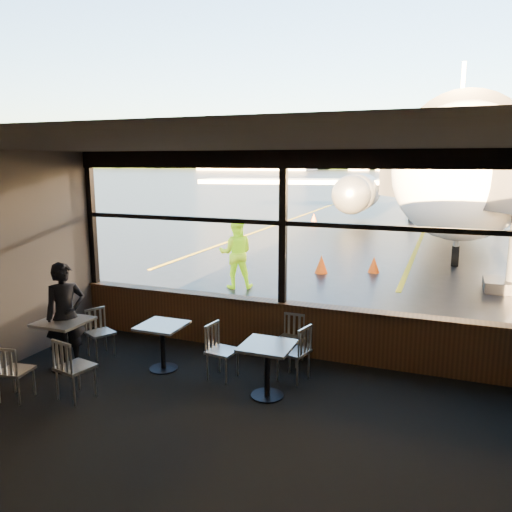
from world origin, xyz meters
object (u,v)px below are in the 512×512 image
Objects in this scene: cafe_table_near at (267,371)px; cone_extra at (321,264)px; cafe_table_mid at (163,347)px; chair_mid_s at (75,368)px; jet_bridge at (494,204)px; ground_crew at (236,253)px; chair_left_s at (15,371)px; chair_near_n at (290,340)px; cone_nose at (374,265)px; chair_mid_w at (101,333)px; chair_near_w at (223,352)px; passenger at (66,315)px; chair_near_e at (294,352)px; cafe_table_left at (65,345)px; cone_wing at (314,218)px; airliner at (462,118)px.

cone_extra is at bearing 98.58° from cafe_table_near.
cafe_table_mid is 1.45m from chair_mid_s.
jet_bridge is 5.65× the size of ground_crew.
chair_left_s is 0.45× the size of ground_crew.
chair_near_n is 7.57m from cone_nose.
cafe_table_near is at bearing -91.50° from cone_nose.
chair_mid_w is (-1.29, 0.09, 0.04)m from cafe_table_mid.
chair_near_w reaches higher than cone_extra.
cone_extra is at bearing 93.79° from chair_mid_s.
cone_extra is at bearing 69.45° from chair_left_s.
chair_near_n is at bearing 147.87° from chair_near_w.
chair_near_e is at bearing -42.55° from passenger.
cafe_table_left is 0.47× the size of passenger.
cafe_table_near is 1.60× the size of cone_nose.
cafe_table_near is 0.89× the size of chair_near_w.
ground_crew is 4.55m from cone_nose.
cafe_table_near reaches higher than cone_extra.
chair_near_n is 1.50× the size of cone_extra.
chair_left_s reaches higher than cafe_table_left.
jet_bridge is 22.01× the size of cone_wing.
cone_nose is at bearing 86.14° from chair_mid_s.
chair_mid_s is at bearing -41.23° from cafe_table_left.
cafe_table_mid is 1.04m from chair_near_w.
airliner reaches higher than chair_mid_s.
cafe_table_mid is 0.91× the size of chair_mid_w.
cone_wing is at bearing 102.95° from cafe_table_near.
chair_near_e is 0.48× the size of ground_crew.
passenger reaches higher than chair_near_n.
cafe_table_mid is 8.81m from cone_nose.
passenger is 5.81m from ground_crew.
ground_crew is (0.49, 5.79, 0.07)m from passenger.
airliner is 22.48m from chair_near_n.
passenger is (-0.24, -0.53, 0.45)m from chair_mid_w.
cone_wing is (-1.61, 20.46, -0.18)m from chair_mid_w.
jet_bridge is at bearing 53.15° from cafe_table_mid.
chair_mid_s is 1.10× the size of chair_mid_w.
passenger is at bearing 25.13° from chair_near_n.
chair_near_e reaches higher than chair_mid_w.
ground_crew is at bearing -156.20° from chair_mid_w.
chair_near_e is at bearing 121.76° from chair_mid_w.
cafe_table_left is at bearing 150.37° from chair_mid_s.
cafe_table_left is at bearing 8.65° from chair_mid_w.
chair_near_e is at bearing -95.98° from airliner.
chair_left_s is (-2.42, -1.67, -0.02)m from chair_near_w.
chair_left_s is 10.77m from cone_nose.
passenger is at bearing 148.10° from chair_mid_s.
airliner is at bearing 75.67° from cone_extra.
ground_crew is at bearing -150.67° from chair_near_w.
chair_near_n is (-2.60, -21.73, -5.14)m from airliner.
chair_near_e is 1.06× the size of chair_left_s.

